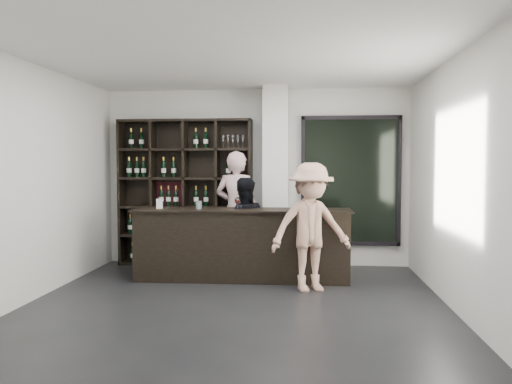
# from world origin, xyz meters

# --- Properties ---
(floor) EXTENTS (5.00, 5.50, 0.01)m
(floor) POSITION_xyz_m (0.00, 0.00, -0.01)
(floor) COLOR black
(floor) RESTS_ON ground
(wine_shelf) EXTENTS (2.20, 0.35, 2.40)m
(wine_shelf) POSITION_xyz_m (-1.15, 2.57, 1.20)
(wine_shelf) COLOR black
(wine_shelf) RESTS_ON floor
(structural_column) EXTENTS (0.40, 0.40, 2.90)m
(structural_column) POSITION_xyz_m (0.35, 2.47, 1.45)
(structural_column) COLOR silver
(structural_column) RESTS_ON floor
(glass_panel) EXTENTS (1.60, 0.08, 2.10)m
(glass_panel) POSITION_xyz_m (1.55, 2.69, 1.40)
(glass_panel) COLOR black
(glass_panel) RESTS_ON floor
(tasting_counter) EXTENTS (3.12, 0.65, 1.03)m
(tasting_counter) POSITION_xyz_m (-0.09, 1.57, 0.52)
(tasting_counter) COLOR black
(tasting_counter) RESTS_ON floor
(taster_pink) EXTENTS (0.75, 0.56, 1.88)m
(taster_pink) POSITION_xyz_m (-0.27, 2.33, 0.94)
(taster_pink) COLOR beige
(taster_pink) RESTS_ON floor
(taster_black) EXTENTS (0.83, 0.71, 1.47)m
(taster_black) POSITION_xyz_m (-0.10, 1.85, 0.73)
(taster_black) COLOR black
(taster_black) RESTS_ON floor
(customer) EXTENTS (1.24, 0.97, 1.69)m
(customer) POSITION_xyz_m (0.89, 1.05, 0.84)
(customer) COLOR tan
(customer) RESTS_ON floor
(wine_glass) EXTENTS (0.10, 0.10, 0.20)m
(wine_glass) POSITION_xyz_m (-0.14, 1.49, 1.12)
(wine_glass) COLOR white
(wine_glass) RESTS_ON tasting_counter
(spit_cup) EXTENTS (0.10, 0.10, 0.11)m
(spit_cup) POSITION_xyz_m (-0.71, 1.57, 1.08)
(spit_cup) COLOR silver
(spit_cup) RESTS_ON tasting_counter
(napkin_stack) EXTENTS (0.12, 0.12, 0.02)m
(napkin_stack) POSITION_xyz_m (0.84, 1.56, 1.04)
(napkin_stack) COLOR white
(napkin_stack) RESTS_ON tasting_counter
(card_stand) EXTENTS (0.10, 0.07, 0.14)m
(card_stand) POSITION_xyz_m (-1.29, 1.54, 1.10)
(card_stand) COLOR white
(card_stand) RESTS_ON tasting_counter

